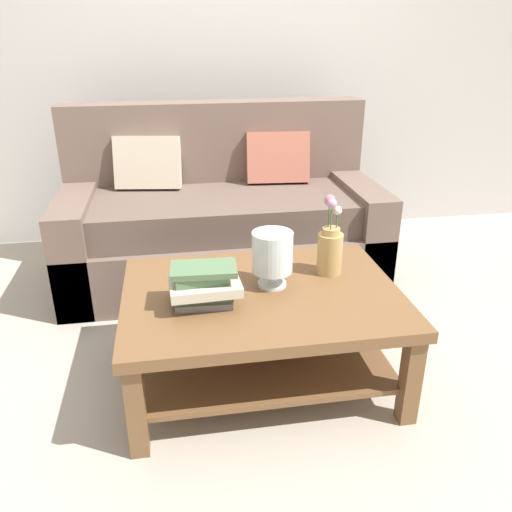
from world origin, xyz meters
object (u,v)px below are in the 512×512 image
couch (222,220)px  glass_hurricane_vase (272,254)px  book_stack_main (203,285)px  coffee_table (262,316)px  flower_pitcher (330,248)px

couch → glass_hurricane_vase: size_ratio=7.79×
book_stack_main → couch: bearing=80.6°
coffee_table → flower_pitcher: 0.44m
couch → glass_hurricane_vase: (0.11, -1.10, 0.24)m
couch → book_stack_main: 1.24m
book_stack_main → flower_pitcher: 0.62m
coffee_table → book_stack_main: (-0.26, -0.06, 0.21)m
couch → flower_pitcher: (0.39, -1.02, 0.21)m
coffee_table → glass_hurricane_vase: 0.29m
coffee_table → glass_hurricane_vase: bearing=42.1°
glass_hurricane_vase → flower_pitcher: 0.30m
book_stack_main → glass_hurricane_vase: glass_hurricane_vase is taller
couch → glass_hurricane_vase: 1.13m
coffee_table → flower_pitcher: flower_pitcher is taller
coffee_table → book_stack_main: book_stack_main is taller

